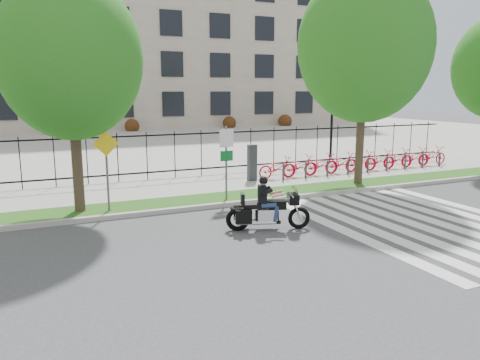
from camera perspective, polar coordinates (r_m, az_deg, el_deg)
name	(u,v)px	position (r m, az deg, el deg)	size (l,w,h in m)	color
ground	(279,243)	(12.10, 4.76, -7.71)	(120.00, 120.00, 0.00)	#3D3D3F
curb	(219,205)	(15.64, -2.54, -3.08)	(60.00, 0.20, 0.15)	#A29F98
grass_verge	(210,200)	(16.41, -3.64, -2.42)	(60.00, 1.50, 0.15)	#184812
sidewalk	(188,187)	(18.72, -6.35, -0.80)	(60.00, 3.50, 0.15)	#99968F
plaza	(114,143)	(35.65, -15.15, 4.42)	(80.00, 34.00, 0.10)	#99968F
crosswalk_stripes	(421,222)	(14.96, 21.21, -4.76)	(5.70, 8.00, 0.01)	silver
iron_fence	(175,154)	(20.19, -7.96, 3.11)	(30.00, 0.06, 2.00)	black
office_building	(78,32)	(55.54, -19.18, 16.66)	(60.00, 21.90, 20.15)	#9F9280
lamp_post_right	(332,102)	(26.98, 11.20, 9.34)	(1.06, 0.70, 4.25)	black
street_tree_1	(70,58)	(15.03, -20.00, 13.79)	(4.23, 4.23, 7.07)	#31251A
street_tree_2	(364,46)	(19.24, 14.94, 15.55)	(5.13, 5.13, 8.34)	#31251A
bike_share_station	(360,161)	(22.31, 14.37, 2.23)	(11.05, 0.85, 1.50)	#2D2D33
sign_pole_regulatory	(226,153)	(15.94, -1.67, 3.28)	(0.50, 0.09, 2.50)	#59595B
sign_pole_warning	(107,160)	(14.89, -15.95, 2.33)	(0.78, 0.09, 2.49)	#59595B
motorcycle_rider	(268,208)	(13.08, 3.42, -3.46)	(2.30, 1.14, 1.84)	black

